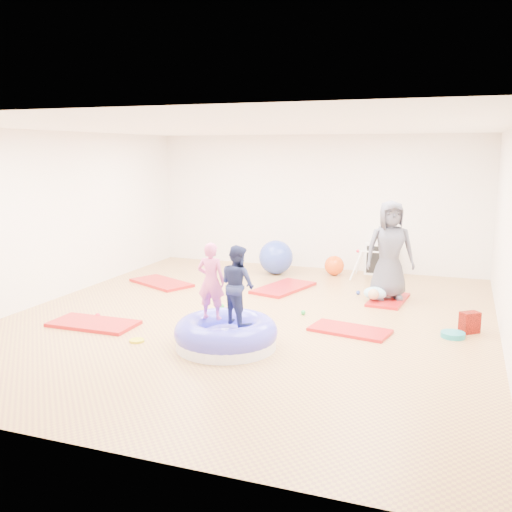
% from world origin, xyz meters
% --- Properties ---
extents(room, '(7.01, 8.01, 2.81)m').
position_xyz_m(room, '(0.00, 0.00, 1.40)').
color(room, tan).
rests_on(room, ground).
extents(gym_mat_front_left, '(1.25, 0.63, 0.05)m').
position_xyz_m(gym_mat_front_left, '(-1.98, -1.09, 0.03)').
color(gym_mat_front_left, '#AD0429').
rests_on(gym_mat_front_left, ground).
extents(gym_mat_mid_left, '(1.40, 1.11, 0.05)m').
position_xyz_m(gym_mat_mid_left, '(-2.34, 1.51, 0.03)').
color(gym_mat_mid_left, '#AD0429').
rests_on(gym_mat_mid_left, ground).
extents(gym_mat_center_back, '(0.97, 1.41, 0.05)m').
position_xyz_m(gym_mat_center_back, '(-0.06, 1.91, 0.03)').
color(gym_mat_center_back, '#AD0429').
rests_on(gym_mat_center_back, ground).
extents(gym_mat_right, '(1.16, 0.73, 0.05)m').
position_xyz_m(gym_mat_right, '(1.54, -0.12, 0.02)').
color(gym_mat_right, '#AD0429').
rests_on(gym_mat_right, ground).
extents(gym_mat_rear_right, '(0.63, 1.11, 0.04)m').
position_xyz_m(gym_mat_rear_right, '(1.83, 1.73, 0.02)').
color(gym_mat_rear_right, '#AD0429').
rests_on(gym_mat_rear_right, ground).
extents(inflatable_cushion, '(1.33, 1.33, 0.42)m').
position_xyz_m(inflatable_cushion, '(0.17, -1.29, 0.16)').
color(inflatable_cushion, white).
rests_on(inflatable_cushion, ground).
extents(child_pink, '(0.38, 0.26, 1.00)m').
position_xyz_m(child_pink, '(-0.06, -1.21, 0.89)').
color(child_pink, pink).
rests_on(child_pink, inflatable_cushion).
extents(child_navy, '(0.61, 0.58, 1.00)m').
position_xyz_m(child_navy, '(0.33, -1.28, 0.88)').
color(child_navy, navy).
rests_on(child_navy, inflatable_cushion).
extents(adult_caregiver, '(0.93, 0.76, 1.63)m').
position_xyz_m(adult_caregiver, '(1.82, 1.77, 0.86)').
color(adult_caregiver, '#494A57').
rests_on(adult_caregiver, gym_mat_rear_right).
extents(infant, '(0.38, 0.39, 0.22)m').
position_xyz_m(infant, '(1.64, 1.53, 0.16)').
color(infant, '#9AD8F3').
rests_on(infant, gym_mat_rear_right).
extents(ball_pit_balls, '(3.51, 2.82, 0.08)m').
position_xyz_m(ball_pit_balls, '(-0.30, 0.53, 0.04)').
color(ball_pit_balls, green).
rests_on(ball_pit_balls, ground).
extents(exercise_ball_blue, '(0.69, 0.69, 0.69)m').
position_xyz_m(exercise_ball_blue, '(-0.59, 3.11, 0.34)').
color(exercise_ball_blue, '#3047B7').
rests_on(exercise_ball_blue, ground).
extents(exercise_ball_orange, '(0.39, 0.39, 0.39)m').
position_xyz_m(exercise_ball_orange, '(0.55, 3.39, 0.20)').
color(exercise_ball_orange, '#F14E12').
rests_on(exercise_ball_orange, ground).
extents(infant_play_gym, '(0.74, 0.70, 0.56)m').
position_xyz_m(infant_play_gym, '(1.31, 3.25, 0.38)').
color(infant_play_gym, white).
rests_on(infant_play_gym, ground).
extents(cube_shelf, '(0.64, 0.32, 0.64)m').
position_xyz_m(cube_shelf, '(1.43, 3.79, 0.32)').
color(cube_shelf, white).
rests_on(cube_shelf, ground).
extents(balance_disc, '(0.32, 0.32, 0.07)m').
position_xyz_m(balance_disc, '(2.89, 0.12, 0.04)').
color(balance_disc, teal).
rests_on(balance_disc, ground).
extents(backpack, '(0.30, 0.28, 0.30)m').
position_xyz_m(backpack, '(3.10, 0.40, 0.15)').
color(backpack, '#B91205').
rests_on(backpack, ground).
extents(yellow_toy, '(0.20, 0.20, 0.03)m').
position_xyz_m(yellow_toy, '(-1.02, -1.50, 0.01)').
color(yellow_toy, '#D5CB11').
rests_on(yellow_toy, ground).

